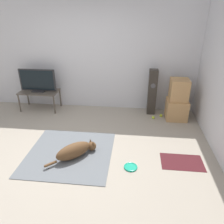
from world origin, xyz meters
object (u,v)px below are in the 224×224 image
Objects in this scene: dog at (75,150)px; floor_speaker at (152,92)px; cardboard_box_lower at (176,109)px; tv_stand at (39,93)px; tv at (37,81)px; cardboard_box_upper at (179,90)px; tennis_ball_near_speaker at (153,118)px; tennis_ball_by_boxes at (161,115)px; frisbee at (131,167)px.

floor_speaker is (1.40, 1.95, 0.41)m from dog.
tv_stand reaches higher than cardboard_box_lower.
tv is at bearing 126.66° from dog.
tennis_ball_near_speaker is (-0.53, -0.10, -0.68)m from cardboard_box_upper.
tennis_ball_by_boxes and tennis_ball_near_speaker have the same top height.
tv_stand is 2.89m from tennis_ball_near_speaker.
cardboard_box_lower reaches higher than tennis_ball_near_speaker.
cardboard_box_upper is 7.39× the size of tennis_ball_by_boxes.
floor_speaker is at bearing 1.12° from tv.
tv is (0.00, 0.00, 0.33)m from tv_stand.
tennis_ball_near_speaker is at bearing -168.89° from cardboard_box_upper.
cardboard_box_upper is at bearing -4.47° from tennis_ball_by_boxes.
tennis_ball_by_boxes is (-0.33, 0.04, -0.20)m from cardboard_box_lower.
frisbee is 3.18m from tv_stand.
cardboard_box_lower is 3.39m from tv_stand.
floor_speaker reaches higher than tv.
frisbee is at bearing -104.75° from tennis_ball_near_speaker.
cardboard_box_upper is at bearing -20.54° from floor_speaker.
floor_speaker reaches higher than cardboard_box_upper.
cardboard_box_upper is 0.54× the size of tv.
floor_speaker reaches higher than dog.
floor_speaker is 0.61m from tennis_ball_near_speaker.
cardboard_box_lower is at bearing 62.16° from frisbee.
cardboard_box_lower is 0.57m from tennis_ball_near_speaker.
dog is 2.37m from tv_stand.
tv reaches higher than dog.
tennis_ball_near_speaker is (2.85, -0.26, -0.39)m from tv_stand.
floor_speaker is (-0.57, 0.23, 0.32)m from cardboard_box_lower.
cardboard_box_lower reaches higher than dog.
cardboard_box_upper reaches higher than cardboard_box_lower.
cardboard_box_lower is at bearing 41.05° from dog.
frisbee is at bearing -117.84° from cardboard_box_lower.
dog is 0.79× the size of tv_stand.
frisbee is at bearing -117.65° from cardboard_box_upper.
cardboard_box_upper reaches higher than dog.
tv reaches higher than cardboard_box_upper.
floor_speaker is at bearing 1.18° from tv_stand.
tv_stand is at bearing 177.34° from cardboard_box_upper.
tennis_ball_by_boxes is (0.67, 1.94, 0.02)m from frisbee.
tv_stand reaches higher than tennis_ball_by_boxes.
tennis_ball_by_boxes is (1.64, 1.76, -0.11)m from dog.
cardboard_box_lower is 0.69m from floor_speaker.
tv_stand reaches higher than dog.
dog reaches higher than tennis_ball_by_boxes.
tv is (-1.41, 1.89, 0.62)m from dog.
cardboard_box_upper is 3.38m from tv.
tv is at bearing 138.96° from frisbee.
cardboard_box_lower is 7.20× the size of tennis_ball_near_speaker.
tennis_ball_by_boxes is at bearing 47.08° from dog.
tv is (-3.38, 0.18, 0.52)m from cardboard_box_lower.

